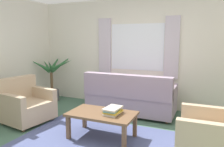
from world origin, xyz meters
TOP-DOWN VIEW (x-y plane):
  - ground_plane at (0.00, 0.00)m, footprint 6.24×6.24m
  - wall_back at (0.00, 2.26)m, footprint 5.32×0.12m
  - window_with_curtains at (0.00, 2.18)m, footprint 1.98×0.07m
  - area_rug at (0.00, 0.00)m, footprint 2.50×1.89m
  - couch at (0.07, 1.54)m, footprint 1.90×0.82m
  - armchair_left at (-1.70, 0.28)m, footprint 0.94×0.96m
  - armchair_right at (1.72, 0.24)m, footprint 0.83×0.85m
  - coffee_table at (0.03, 0.22)m, footprint 1.10×0.64m
  - book_stack_on_table at (0.22, 0.23)m, footprint 0.26×0.36m
  - potted_plant at (-2.21, 1.78)m, footprint 1.12×1.11m

SIDE VIEW (x-z plane):
  - ground_plane at x=0.00m, z-range 0.00..0.00m
  - area_rug at x=0.00m, z-range 0.00..0.01m
  - armchair_left at x=-1.70m, z-range -0.09..0.79m
  - armchair_right at x=1.72m, z-range -0.09..0.79m
  - couch at x=0.07m, z-range -0.09..0.83m
  - coffee_table at x=0.03m, z-range 0.16..0.60m
  - book_stack_on_table at x=0.22m, z-range 0.44..0.55m
  - potted_plant at x=-2.21m, z-range -0.05..1.19m
  - wall_back at x=0.00m, z-range 0.00..2.60m
  - window_with_curtains at x=0.00m, z-range 0.75..2.15m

